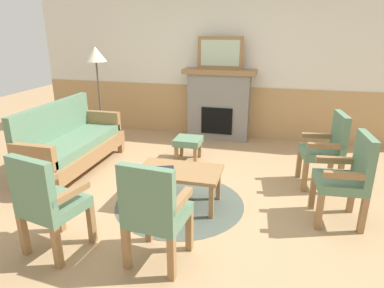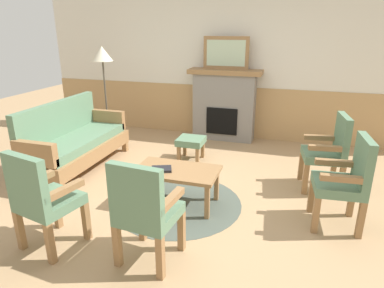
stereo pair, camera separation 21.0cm
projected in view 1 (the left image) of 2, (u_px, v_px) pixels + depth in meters
ground_plane at (185, 194)px, 4.24m from camera, size 14.00×14.00×0.00m
wall_back at (222, 66)px, 6.18m from camera, size 7.20×0.14×2.70m
fireplace at (219, 104)px, 6.17m from camera, size 1.30×0.44×1.28m
framed_picture at (220, 53)px, 5.87m from camera, size 0.80×0.04×0.56m
couch at (71, 144)px, 4.84m from camera, size 0.70×1.80×0.98m
coffee_table at (180, 174)px, 3.89m from camera, size 0.96×0.56×0.44m
round_rug at (180, 203)px, 4.01m from camera, size 1.53×1.53×0.01m
book_on_table at (164, 170)px, 3.83m from camera, size 0.27×0.24×0.03m
footstool at (188, 143)px, 5.25m from camera, size 0.40×0.40×0.36m
armchair_near_fireplace at (327, 147)px, 4.31m from camera, size 0.54×0.54×0.98m
armchair_by_window_left at (348, 175)px, 3.49m from camera, size 0.52×0.52×0.98m
armchair_front_left at (154, 210)px, 2.83m from camera, size 0.52×0.52×0.98m
armchair_front_center at (47, 200)px, 2.98m from camera, size 0.57×0.57×0.98m
floor_lamp_by_couch at (96, 60)px, 5.74m from camera, size 0.36×0.36×1.68m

